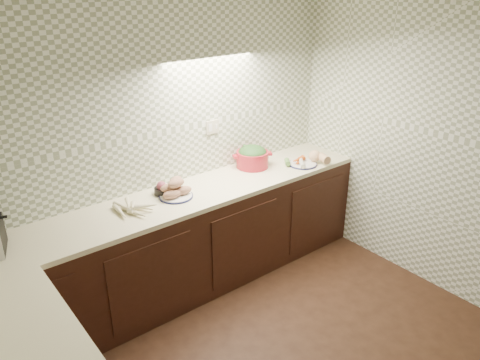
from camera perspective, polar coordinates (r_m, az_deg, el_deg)
room at (r=2.48m, az=10.11°, el=1.22°), size 3.60×3.60×2.60m
counter at (r=3.22m, az=-9.81°, el=-17.75°), size 3.60×3.60×0.90m
parsnip_pile at (r=3.66m, az=-12.38°, el=-3.40°), size 0.36×0.32×0.06m
sweet_potato_plate at (r=3.83m, az=-7.92°, el=-1.15°), size 0.28×0.28×0.17m
onion_bowl at (r=3.91m, az=-9.38°, el=-1.10°), size 0.15×0.15×0.11m
dutch_oven at (r=4.38m, az=1.53°, el=2.87°), size 0.40×0.40×0.21m
veg_plate at (r=4.52m, az=8.26°, el=2.51°), size 0.41×0.31×0.13m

